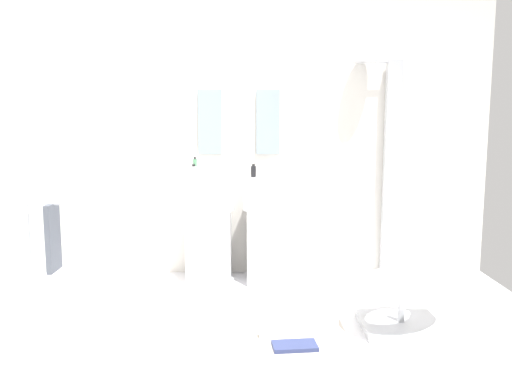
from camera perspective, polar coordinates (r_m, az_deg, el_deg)
name	(u,v)px	position (r m, az deg, el deg)	size (l,w,h in m)	color
ground_plane	(235,342)	(3.78, -2.26, -15.92)	(4.80, 3.60, 0.04)	silver
rear_partition	(239,140)	(5.11, -1.84, 5.62)	(4.80, 0.10, 2.60)	silver
pedestal_sink_left	(209,226)	(4.89, -5.12, -3.65)	(0.48, 0.48, 1.07)	white
pedestal_sink_right	(269,225)	(4.88, 1.37, -3.65)	(0.48, 0.48, 1.07)	white
vanity_mirror_left	(210,122)	(5.05, -5.03, 7.56)	(0.22, 0.03, 0.60)	#8C9EA8
vanity_mirror_right	(268,122)	(5.04, 1.30, 7.59)	(0.22, 0.03, 0.60)	#8C9EA8
shower_column	(390,164)	(5.18, 14.30, 2.96)	(0.49, 0.24, 2.05)	#B7BABF
lounge_chair	(402,283)	(3.94, 15.58, -9.46)	(1.10, 1.10, 0.65)	#B7BABF
towel_rack	(49,240)	(4.14, -21.52, -4.90)	(0.37, 0.22, 0.95)	#B7BABF
area_rug	(280,344)	(3.69, 2.66, -16.18)	(0.94, 0.85, 0.01)	beige
magazine_navy	(295,346)	(3.62, 4.22, -16.30)	(0.29, 0.16, 0.03)	navy
coffee_mug	(265,331)	(3.74, 0.93, -14.86)	(0.07, 0.07, 0.10)	white
soap_bottle_white	(194,172)	(4.75, -6.77, 2.15)	(0.05, 0.05, 0.13)	white
soap_bottle_black	(253,171)	(4.84, -0.28, 2.27)	(0.05, 0.05, 0.12)	black
soap_bottle_green	(195,168)	(4.76, -6.63, 2.55)	(0.04, 0.04, 0.20)	#59996B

